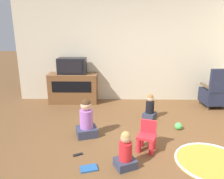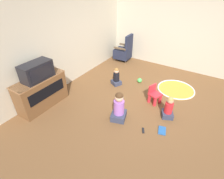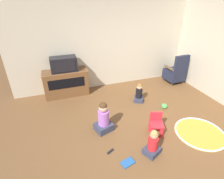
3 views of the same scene
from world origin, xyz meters
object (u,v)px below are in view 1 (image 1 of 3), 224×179
Objects in this scene: television at (72,66)px; child_watching_left at (86,120)px; tv_cabinet at (73,88)px; book at (89,168)px; remote_control at (78,155)px; yellow_kid_chair at (147,138)px; toy_ball at (178,126)px; child_watching_right at (126,152)px; child_watching_center at (150,108)px; black_armchair at (215,93)px.

television is 0.99× the size of child_watching_left.
television is at bearing -90.00° from tv_cabinet.
remote_control is at bearing 106.19° from book.
yellow_kid_chair is 1.14m from child_watching_left.
television is 2.04m from child_watching_left.
toy_ball is (1.76, 0.28, -0.24)m from child_watching_left.
child_watching_right reaches higher than remote_control.
tv_cabinet is at bearing 89.47° from child_watching_center.
yellow_kid_chair is at bearing -55.08° from tv_cabinet.
child_watching_right is at bearing -131.77° from toy_ball.
child_watching_right is at bearing -65.78° from tv_cabinet.
toy_ball is at bearing 42.50° from black_armchair.
yellow_kid_chair is 3.15× the size of remote_control.
tv_cabinet is at bearing 146.04° from toy_ball.
black_armchair is 1.85× the size of child_watching_center.
book is (0.74, -2.83, -0.97)m from television.
television is at bearing 90.05° from child_watching_left.
toy_ball is at bearing -33.50° from television.
book is 1.78× the size of remote_control.
yellow_kid_chair is 1.33m from child_watching_center.
black_armchair is at bearing 65.90° from yellow_kid_chair.
child_watching_right reaches higher than toy_ball.
black_armchair reaches higher than child_watching_right.
tv_cabinet is 1.77× the size of child_watching_left.
child_watching_right is 1.64m from toy_ball.
toy_ball is (1.09, 1.22, -0.17)m from child_watching_right.
tv_cabinet reaches higher than child_watching_left.
television is 0.70× the size of black_armchair.
tv_cabinet is 2.27× the size of child_watching_right.
child_watching_right is (-2.30, -2.47, -0.13)m from black_armchair.
remote_control is at bearing -78.02° from television.
television is 3.63m from black_armchair.
yellow_kid_chair is 3.44× the size of toy_ball.
toy_ball is at bearing -111.08° from child_watching_center.
child_watching_center is 1.88m from child_watching_right.
black_armchair is 2.09× the size of yellow_kid_chair.
child_watching_right is at bearing -65.57° from television.
book is (0.74, -2.86, -0.39)m from tv_cabinet.
remote_control is at bearing 32.40° from black_armchair.
yellow_kid_chair is (1.62, -2.32, -0.20)m from tv_cabinet.
child_watching_center reaches higher than toy_ball.
child_watching_center is 2.02m from remote_control.
child_watching_left is at bearing 176.12° from yellow_kid_chair.
remote_control is (-1.10, -0.19, -0.19)m from yellow_kid_chair.
tv_cabinet is at bearing 144.98° from yellow_kid_chair.
book is at bearing -75.32° from television.
television is 2.24m from child_watching_center.
child_watching_right is (1.26, -2.77, -0.74)m from television.
toy_ball is (2.35, -1.55, -0.91)m from television.
television is at bearing 88.98° from book.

